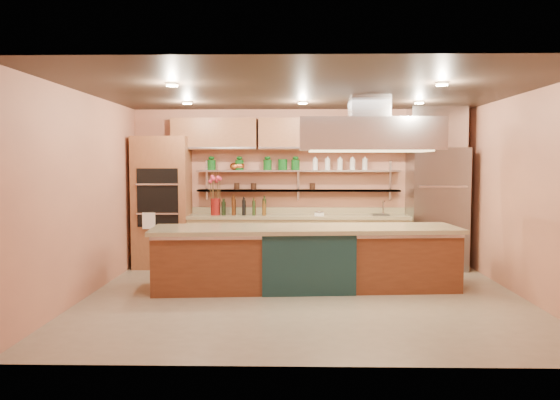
{
  "coord_description": "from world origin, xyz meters",
  "views": [
    {
      "loc": [
        -0.18,
        -7.34,
        1.86
      ],
      "look_at": [
        -0.35,
        1.0,
        1.28
      ],
      "focal_mm": 35.0,
      "sensor_mm": 36.0,
      "label": 1
    }
  ],
  "objects_px": {
    "flower_vase": "(215,207)",
    "refrigerator": "(437,209)",
    "copper_kettle": "(234,166)",
    "island": "(306,258)",
    "kitchen_scale": "(319,213)",
    "green_canister": "(283,165)"
  },
  "relations": [
    {
      "from": "flower_vase",
      "to": "copper_kettle",
      "type": "height_order",
      "value": "copper_kettle"
    },
    {
      "from": "island",
      "to": "copper_kettle",
      "type": "bearing_deg",
      "value": 120.13
    },
    {
      "from": "flower_vase",
      "to": "refrigerator",
      "type": "bearing_deg",
      "value": -0.15
    },
    {
      "from": "refrigerator",
      "to": "copper_kettle",
      "type": "bearing_deg",
      "value": 176.29
    },
    {
      "from": "flower_vase",
      "to": "green_canister",
      "type": "xyz_separation_m",
      "value": [
        1.18,
        0.22,
        0.74
      ]
    },
    {
      "from": "flower_vase",
      "to": "copper_kettle",
      "type": "bearing_deg",
      "value": 35.06
    },
    {
      "from": "flower_vase",
      "to": "island",
      "type": "bearing_deg",
      "value": -45.47
    },
    {
      "from": "kitchen_scale",
      "to": "green_canister",
      "type": "xyz_separation_m",
      "value": [
        -0.64,
        0.22,
        0.84
      ]
    },
    {
      "from": "island",
      "to": "flower_vase",
      "type": "height_order",
      "value": "flower_vase"
    },
    {
      "from": "refrigerator",
      "to": "copper_kettle",
      "type": "xyz_separation_m",
      "value": [
        -3.54,
        0.23,
        0.73
      ]
    },
    {
      "from": "island",
      "to": "flower_vase",
      "type": "bearing_deg",
      "value": 130.14
    },
    {
      "from": "kitchen_scale",
      "to": "green_canister",
      "type": "height_order",
      "value": "green_canister"
    },
    {
      "from": "island",
      "to": "kitchen_scale",
      "type": "bearing_deg",
      "value": 75.75
    },
    {
      "from": "island",
      "to": "kitchen_scale",
      "type": "relative_size",
      "value": 27.15
    },
    {
      "from": "green_canister",
      "to": "flower_vase",
      "type": "bearing_deg",
      "value": -169.41
    },
    {
      "from": "kitchen_scale",
      "to": "copper_kettle",
      "type": "distance_m",
      "value": 1.72
    },
    {
      "from": "refrigerator",
      "to": "island",
      "type": "relative_size",
      "value": 0.48
    },
    {
      "from": "kitchen_scale",
      "to": "copper_kettle",
      "type": "relative_size",
      "value": 0.97
    },
    {
      "from": "flower_vase",
      "to": "kitchen_scale",
      "type": "relative_size",
      "value": 1.82
    },
    {
      "from": "green_canister",
      "to": "kitchen_scale",
      "type": "bearing_deg",
      "value": -18.95
    },
    {
      "from": "copper_kettle",
      "to": "island",
      "type": "bearing_deg",
      "value": -55.48
    },
    {
      "from": "island",
      "to": "copper_kettle",
      "type": "xyz_separation_m",
      "value": [
        -1.23,
        1.79,
        1.33
      ]
    }
  ]
}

